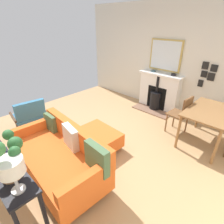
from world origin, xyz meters
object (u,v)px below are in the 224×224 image
sofa (61,156)px  mantel_bowl_near (153,71)px  console_table (3,170)px  potted_plant (3,153)px  fireplace (158,93)px  armchair_accent (30,114)px  dining_table (210,115)px  mantel_bowl_far (173,75)px  ottoman (100,137)px  table_lamp_far_end (11,168)px  dining_chair_near_fireplace (182,112)px

sofa → mantel_bowl_near: bearing=-172.6°
console_table → potted_plant: size_ratio=2.22×
fireplace → sofa: 3.29m
armchair_accent → dining_table: (-2.26, 2.97, 0.20)m
mantel_bowl_near → mantel_bowl_far: 0.60m
mantel_bowl_far → fireplace: bearing=-84.2°
fireplace → sofa: fireplace is taller
ottoman → potted_plant: potted_plant is taller
mantel_bowl_near → armchair_accent: 3.36m
potted_plant → console_table: bearing=-87.5°
armchair_accent → dining_table: armchair_accent is taller
sofa → table_lamp_far_end: (0.78, 0.54, 0.69)m
dining_chair_near_fireplace → mantel_bowl_far: bearing=-140.0°
mantel_bowl_near → dining_chair_near_fireplace: size_ratio=0.16×
table_lamp_far_end → armchair_accent: bearing=-115.3°
mantel_bowl_far → dining_chair_near_fireplace: bearing=40.0°
mantel_bowl_far → console_table: (4.10, -0.18, -0.43)m
mantel_bowl_near → ottoman: size_ratio=0.16×
armchair_accent → dining_chair_near_fireplace: (-2.26, 2.45, 0.08)m
potted_plant → fireplace: bearing=-173.0°
sofa → dining_chair_near_fireplace: dining_chair_near_fireplace is taller
armchair_accent → table_lamp_far_end: bearing=64.7°
potted_plant → dining_table: potted_plant is taller
sofa → dining_chair_near_fireplace: (-2.47, 0.88, 0.18)m
mantel_bowl_near → dining_chair_near_fireplace: 1.64m
console_table → fireplace: bearing=-177.7°
ottoman → table_lamp_far_end: (1.70, 0.61, 0.81)m
fireplace → dining_table: size_ratio=1.05×
fireplace → console_table: fireplace is taller
ottoman → armchair_accent: 1.67m
ottoman → dining_table: 2.19m
armchair_accent → table_lamp_far_end: size_ratio=2.02×
dining_table → dining_chair_near_fireplace: size_ratio=1.29×
ottoman → dining_table: bearing=136.7°
fireplace → ottoman: (2.37, 0.11, -0.23)m
fireplace → dining_chair_near_fireplace: 1.33m
mantel_bowl_far → table_lamp_far_end: table_lamp_far_end is taller
table_lamp_far_end → potted_plant: 0.22m
mantel_bowl_near → armchair_accent: bearing=-20.2°
fireplace → potted_plant: potted_plant is taller
mantel_bowl_far → sofa: 3.39m
mantel_bowl_near → sofa: bearing=7.4°
mantel_bowl_near → fireplace: bearing=82.3°
sofa → armchair_accent: sofa is taller
table_lamp_far_end → sofa: bearing=-145.4°
armchair_accent → table_lamp_far_end: (1.00, 2.11, 0.58)m
dining_chair_near_fireplace → dining_table: bearing=90.8°
ottoman → potted_plant: bearing=13.1°
console_table → table_lamp_far_end: 0.69m
armchair_accent → console_table: 1.86m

